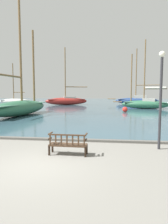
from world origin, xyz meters
TOP-DOWN VIEW (x-y plane):
  - ground_plane at (0.00, 0.00)m, footprint 160.00×160.00m
  - harbor_water at (0.00, 44.00)m, footprint 100.00×80.00m
  - quay_edge_kerb at (0.00, 3.85)m, footprint 40.00×0.30m
  - park_bench at (0.79, 1.42)m, footprint 1.61×0.56m
  - sailboat_outer_starboard at (-6.41, 34.73)m, footprint 9.06×4.97m
  - sailboat_outer_port at (8.73, 39.25)m, footprint 11.32×3.49m
  - sailboat_far_port at (-17.72, 34.13)m, footprint 7.66×2.61m
  - sailboat_nearest_port at (-7.40, 14.75)m, footprint 3.64×11.16m
  - sailboat_nearest_starboard at (8.27, 26.37)m, footprint 8.94×3.63m
  - lamp_post at (4.82, 2.79)m, footprint 0.28×0.28m
  - channel_buoy at (4.62, 20.21)m, footprint 0.69×0.69m

SIDE VIEW (x-z plane):
  - ground_plane at x=0.00m, z-range 0.00..0.00m
  - harbor_water at x=0.00m, z-range 0.00..0.08m
  - quay_edge_kerb at x=0.00m, z-range 0.00..0.12m
  - channel_buoy at x=4.62m, z-range -0.26..1.12m
  - park_bench at x=0.79m, z-range 0.01..0.93m
  - sailboat_far_port at x=-17.72m, z-range -3.57..5.20m
  - sailboat_nearest_starboard at x=8.27m, z-range -4.45..6.42m
  - sailboat_outer_port at x=8.73m, z-range -5.12..7.12m
  - sailboat_outer_starboard at x=-6.41m, z-range -4.94..6.94m
  - sailboat_nearest_port at x=-7.40m, z-range -5.77..7.98m
  - lamp_post at x=4.82m, z-range 0.46..4.93m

